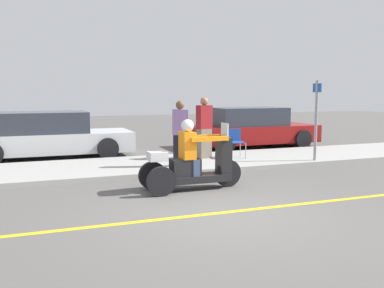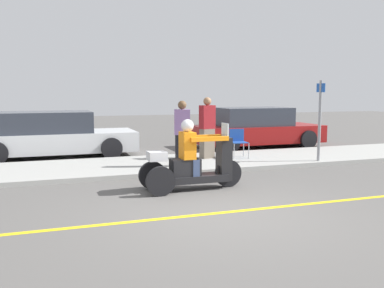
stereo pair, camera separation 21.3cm
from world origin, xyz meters
name	(u,v)px [view 2 (the right image)]	position (x,y,z in m)	size (l,w,h in m)	color
ground_plane	(222,213)	(0.00, 0.00, 0.00)	(60.00, 60.00, 0.00)	#565451
lane_stripe	(227,212)	(0.10, 0.00, 0.00)	(24.00, 0.12, 0.01)	gold
sidewalk_strip	(154,165)	(0.00, 4.60, 0.06)	(28.00, 2.80, 0.12)	#9E9E99
motorcycle_trike	(192,164)	(0.10, 1.78, 0.53)	(2.15, 0.74, 1.46)	black
spectator_mid_group	(207,129)	(1.66, 4.92, 0.96)	(0.46, 0.34, 1.74)	#726656
spectator_far_back	(182,135)	(0.58, 3.89, 0.93)	(0.45, 0.35, 1.67)	black
folding_chair_set_back	(238,140)	(2.56, 4.75, 0.62)	(0.51, 0.51, 0.82)	#A5A8AD
parked_car_lot_center	(256,128)	(4.61, 7.53, 0.69)	(4.68, 2.09, 1.45)	maroon
parked_car_lot_right	(52,135)	(-2.50, 7.42, 0.67)	(4.90, 2.11, 1.41)	silver
street_sign	(320,117)	(4.39, 3.45, 1.32)	(0.08, 0.36, 2.20)	gray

